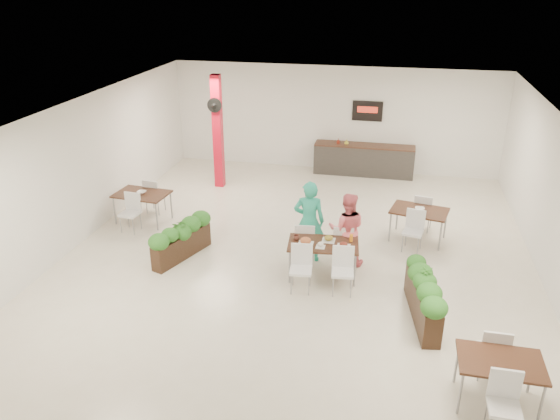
% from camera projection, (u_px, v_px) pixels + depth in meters
% --- Properties ---
extents(ground, '(12.00, 12.00, 0.00)m').
position_uv_depth(ground, '(297.00, 256.00, 11.95)').
color(ground, beige).
rests_on(ground, ground).
extents(room_shell, '(10.10, 12.10, 3.22)m').
position_uv_depth(room_shell, '(299.00, 170.00, 11.14)').
color(room_shell, white).
rests_on(room_shell, ground).
extents(red_column, '(0.40, 0.41, 3.20)m').
position_uv_depth(red_column, '(218.00, 131.00, 15.27)').
color(red_column, red).
rests_on(red_column, ground).
extents(service_counter, '(3.00, 0.64, 2.20)m').
position_uv_depth(service_counter, '(364.00, 159.00, 16.62)').
color(service_counter, '#2D2A28').
rests_on(service_counter, ground).
extents(main_table, '(1.47, 1.74, 0.92)m').
position_uv_depth(main_table, '(323.00, 248.00, 10.93)').
color(main_table, black).
rests_on(main_table, ground).
extents(diner_man, '(0.70, 0.49, 1.80)m').
position_uv_depth(diner_man, '(309.00, 221.00, 11.49)').
color(diner_man, teal).
rests_on(diner_man, ground).
extents(diner_woman, '(0.83, 0.68, 1.60)m').
position_uv_depth(diner_woman, '(347.00, 229.00, 11.37)').
color(diner_woman, '#FA6F7A').
rests_on(diner_woman, ground).
extents(planter_left, '(0.86, 1.64, 0.89)m').
position_uv_depth(planter_left, '(181.00, 237.00, 11.73)').
color(planter_left, black).
rests_on(planter_left, ground).
extents(planter_right, '(0.66, 1.96, 1.03)m').
position_uv_depth(planter_right, '(423.00, 293.00, 9.65)').
color(planter_right, black).
rests_on(planter_right, ground).
extents(side_table_a, '(1.35, 1.65, 0.92)m').
position_uv_depth(side_table_a, '(142.00, 198.00, 13.40)').
color(side_table_a, black).
rests_on(side_table_a, ground).
extents(side_table_b, '(1.40, 1.67, 0.92)m').
position_uv_depth(side_table_b, '(419.00, 215.00, 12.46)').
color(side_table_b, black).
rests_on(side_table_b, ground).
extents(side_table_c, '(1.17, 1.62, 0.92)m').
position_uv_depth(side_table_c, '(500.00, 368.00, 7.64)').
color(side_table_c, black).
rests_on(side_table_c, ground).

